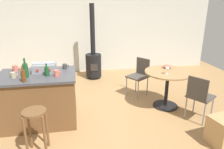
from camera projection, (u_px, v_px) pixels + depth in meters
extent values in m
plane|color=#A37A4C|center=(92.00, 116.00, 3.96)|extent=(8.80, 8.80, 0.00)
cube|color=beige|center=(83.00, 28.00, 6.22)|extent=(8.00, 0.10, 2.70)
cube|color=brown|center=(39.00, 100.00, 3.66)|extent=(1.26, 0.82, 0.86)
cube|color=#424247|center=(36.00, 76.00, 3.52)|extent=(1.32, 0.88, 0.04)
cylinder|color=brown|center=(47.00, 127.00, 3.03)|extent=(0.04, 0.04, 0.64)
cylinder|color=brown|center=(30.00, 129.00, 2.99)|extent=(0.04, 0.04, 0.64)
cylinder|color=brown|center=(26.00, 139.00, 2.77)|extent=(0.04, 0.04, 0.64)
cylinder|color=brown|center=(45.00, 137.00, 2.81)|extent=(0.04, 0.04, 0.64)
cylinder|color=brown|center=(34.00, 112.00, 2.79)|extent=(0.32, 0.32, 0.03)
cylinder|color=black|center=(165.00, 105.00, 4.35)|extent=(0.51, 0.51, 0.02)
cylinder|color=black|center=(167.00, 90.00, 4.24)|extent=(0.07, 0.07, 0.73)
cylinder|color=#A37A4C|center=(168.00, 72.00, 4.11)|extent=(0.93, 0.93, 0.03)
cube|color=#47423D|center=(137.00, 77.00, 4.73)|extent=(0.56, 0.56, 0.03)
cube|color=#47423D|center=(143.00, 67.00, 4.79)|extent=(0.22, 0.31, 0.40)
cylinder|color=gray|center=(147.00, 86.00, 4.80)|extent=(0.02, 0.02, 0.44)
cylinder|color=gray|center=(136.00, 83.00, 5.03)|extent=(0.02, 0.02, 0.44)
cylinder|color=gray|center=(127.00, 86.00, 4.81)|extent=(0.02, 0.02, 0.44)
cylinder|color=gray|center=(138.00, 90.00, 4.58)|extent=(0.02, 0.02, 0.44)
cube|color=#47423D|center=(201.00, 96.00, 3.73)|extent=(0.56, 0.56, 0.03)
cube|color=#47423D|center=(197.00, 89.00, 3.54)|extent=(0.22, 0.31, 0.40)
cylinder|color=gray|center=(186.00, 108.00, 3.81)|extent=(0.02, 0.02, 0.44)
cylinder|color=gray|center=(204.00, 115.00, 3.58)|extent=(0.02, 0.02, 0.44)
cylinder|color=gray|center=(212.00, 108.00, 3.80)|extent=(0.02, 0.02, 0.44)
cylinder|color=gray|center=(194.00, 102.00, 4.04)|extent=(0.02, 0.02, 0.44)
cylinder|color=black|center=(94.00, 77.00, 6.01)|extent=(0.37, 0.37, 0.06)
cylinder|color=black|center=(94.00, 65.00, 5.90)|extent=(0.44, 0.44, 0.63)
cube|color=#2D2826|center=(94.00, 67.00, 5.70)|extent=(0.20, 0.02, 0.20)
cylinder|color=black|center=(92.00, 30.00, 5.58)|extent=(0.13, 0.13, 1.36)
cube|color=gray|center=(44.00, 68.00, 3.63)|extent=(0.39, 0.27, 0.14)
cube|color=gray|center=(44.00, 63.00, 3.61)|extent=(0.37, 0.16, 0.02)
cube|color=red|center=(37.00, 70.00, 3.48)|extent=(0.04, 0.01, 0.04)
cube|color=red|center=(49.00, 70.00, 3.52)|extent=(0.04, 0.01, 0.04)
cylinder|color=#194C23|center=(26.00, 71.00, 3.34)|extent=(0.08, 0.08, 0.23)
cylinder|color=#194C23|center=(24.00, 61.00, 3.29)|extent=(0.03, 0.03, 0.09)
cylinder|color=#194C23|center=(47.00, 71.00, 3.42)|extent=(0.07, 0.07, 0.15)
cylinder|color=#194C23|center=(46.00, 65.00, 3.38)|extent=(0.03, 0.03, 0.06)
cylinder|color=#603314|center=(23.00, 76.00, 3.15)|extent=(0.07, 0.07, 0.18)
cylinder|color=#603314|center=(22.00, 68.00, 3.11)|extent=(0.03, 0.03, 0.07)
cylinder|color=#383838|center=(65.00, 66.00, 3.80)|extent=(0.08, 0.08, 0.09)
torus|color=#383838|center=(68.00, 66.00, 3.81)|extent=(0.05, 0.01, 0.05)
cylinder|color=#DB6651|center=(57.00, 73.00, 3.41)|extent=(0.08, 0.08, 0.10)
torus|color=#DB6651|center=(60.00, 73.00, 3.42)|extent=(0.05, 0.01, 0.05)
cylinder|color=#DB6651|center=(15.00, 68.00, 3.67)|extent=(0.09, 0.09, 0.11)
torus|color=#DB6651|center=(18.00, 68.00, 3.67)|extent=(0.05, 0.01, 0.05)
cylinder|color=tan|center=(13.00, 75.00, 3.34)|extent=(0.08, 0.08, 0.09)
torus|color=tan|center=(17.00, 75.00, 3.35)|extent=(0.05, 0.01, 0.05)
cylinder|color=silver|center=(167.00, 74.00, 3.96)|extent=(0.06, 0.06, 0.00)
cylinder|color=silver|center=(167.00, 72.00, 3.95)|extent=(0.01, 0.01, 0.08)
ellipsoid|color=silver|center=(167.00, 68.00, 3.93)|extent=(0.07, 0.07, 0.06)
ellipsoid|color=#DB6651|center=(167.00, 66.00, 4.32)|extent=(0.18, 0.18, 0.07)
cube|color=tan|center=(224.00, 131.00, 3.13)|extent=(0.49, 0.43, 0.44)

